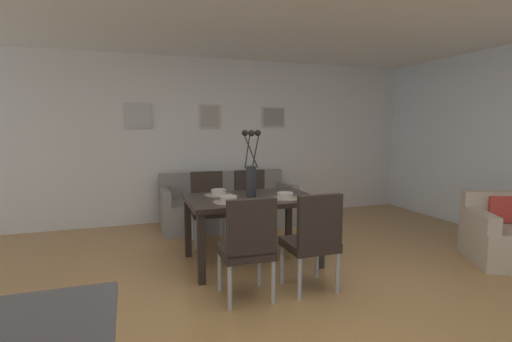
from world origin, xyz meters
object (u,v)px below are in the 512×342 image
at_px(dining_table, 251,205).
at_px(framed_picture_right, 273,117).
at_px(dining_chair_near_right, 208,204).
at_px(bowl_far_left, 285,195).
at_px(dining_chair_far_right, 252,201).
at_px(bowl_near_right, 219,192).
at_px(sofa, 227,207).
at_px(armchair, 509,237).
at_px(framed_picture_left, 138,116).
at_px(dining_chair_far_left, 313,237).
at_px(bowl_near_left, 228,198).
at_px(framed_picture_center, 210,116).
at_px(dining_chair_near_left, 248,244).
at_px(centerpiece_vase, 251,171).

distance_m(dining_table, framed_picture_right, 2.60).
xyz_separation_m(dining_chair_near_right, bowl_far_left, (0.61, -1.11, 0.27)).
relative_size(dining_chair_far_right, bowl_far_left, 5.41).
bearing_deg(bowl_near_right, sofa, 71.65).
relative_size(armchair, framed_picture_left, 2.68).
xyz_separation_m(dining_chair_far_left, armchair, (2.44, -0.02, -0.23)).
distance_m(dining_chair_near_right, bowl_near_left, 1.14).
distance_m(sofa, armchair, 3.63).
xyz_separation_m(dining_chair_far_right, armchair, (2.43, -1.80, -0.23)).
xyz_separation_m(bowl_near_right, framed_picture_right, (1.42, 1.90, 0.90)).
height_order(bowl_near_right, framed_picture_right, framed_picture_right).
bearing_deg(framed_picture_right, dining_chair_far_right, -122.65).
bearing_deg(dining_chair_far_right, dining_chair_far_left, -90.31).
height_order(bowl_near_left, bowl_near_right, same).
bearing_deg(framed_picture_center, framed_picture_left, -180.00).
bearing_deg(dining_chair_near_right, bowl_near_left, -90.86).
relative_size(sofa, framed_picture_center, 5.17).
bearing_deg(bowl_near_left, armchair, -13.19).
xyz_separation_m(dining_chair_near_left, dining_chair_far_right, (0.63, 1.77, 0.00)).
bearing_deg(framed_picture_left, bowl_far_left, -58.72).
bearing_deg(sofa, bowl_near_left, -104.29).
bearing_deg(centerpiece_vase, dining_chair_near_right, 108.52).
bearing_deg(dining_table, bowl_far_left, -34.22).
distance_m(sofa, framed_picture_center, 1.49).
relative_size(dining_table, centerpiece_vase, 1.90).
bearing_deg(bowl_near_right, dining_chair_near_left, -90.58).
distance_m(dining_table, bowl_near_left, 0.40).
relative_size(dining_chair_near_left, dining_chair_near_right, 1.00).
xyz_separation_m(dining_chair_far_right, sofa, (-0.15, 0.76, -0.23)).
xyz_separation_m(dining_chair_far_left, framed_picture_left, (-1.40, 3.02, 1.17)).
relative_size(dining_chair_near_right, sofa, 0.46).
relative_size(dining_table, dining_chair_near_left, 1.52).
distance_m(dining_chair_near_left, centerpiece_vase, 1.08).
height_order(dining_chair_near_right, armchair, dining_chair_near_right).
bearing_deg(framed_picture_left, dining_chair_near_right, -56.70).
relative_size(dining_chair_far_left, armchair, 0.85).
distance_m(dining_chair_near_right, centerpiece_vase, 1.07).
bearing_deg(bowl_near_right, dining_table, -34.22).
distance_m(dining_chair_far_left, armchair, 2.45).
xyz_separation_m(bowl_near_left, framed_picture_center, (0.32, 2.33, 0.90)).
xyz_separation_m(dining_chair_near_right, bowl_near_left, (-0.02, -1.11, 0.27)).
height_order(centerpiece_vase, framed_picture_center, framed_picture_center).
bearing_deg(sofa, bowl_near_right, -108.35).
height_order(dining_chair_near_right, dining_chair_far_left, same).
distance_m(centerpiece_vase, bowl_far_left, 0.45).
bearing_deg(bowl_far_left, framed_picture_right, 71.37).
xyz_separation_m(dining_chair_far_left, bowl_near_right, (-0.61, 1.12, 0.27)).
height_order(dining_chair_near_right, dining_chair_far_right, same).
bearing_deg(framed_picture_center, dining_table, -90.00).
bearing_deg(dining_table, framed_picture_center, 90.00).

